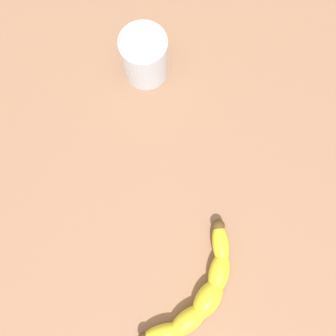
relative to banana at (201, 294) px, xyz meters
The scene contains 3 objects.
wooden_tabletop 20.19cm from the banana, 135.74° to the right, with size 120.00×120.00×3.00cm, color #91664C.
banana is the anchor object (origin of this frame).
smoothie_glass 39.22cm from the banana, 144.10° to the right, with size 7.84×7.84×9.07cm.
Camera 1 is at (9.31, 6.43, 61.23)cm, focal length 37.61 mm.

